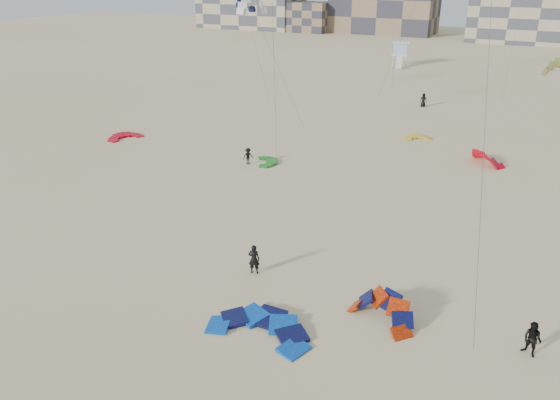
% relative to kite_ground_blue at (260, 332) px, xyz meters
% --- Properties ---
extents(ground, '(320.00, 320.00, 0.00)m').
position_rel_kite_ground_blue_xyz_m(ground, '(-4.35, 1.30, 0.00)').
color(ground, beige).
rests_on(ground, ground).
extents(kite_ground_blue, '(4.96, 5.21, 1.29)m').
position_rel_kite_ground_blue_xyz_m(kite_ground_blue, '(0.00, 0.00, 0.00)').
color(kite_ground_blue, blue).
rests_on(kite_ground_blue, ground).
extents(kite_ground_orange, '(4.82, 4.85, 3.66)m').
position_rel_kite_ground_blue_xyz_m(kite_ground_orange, '(5.19, 3.75, 0.00)').
color(kite_ground_orange, '#FF3305').
rests_on(kite_ground_orange, ground).
extents(kite_ground_red, '(4.86, 4.74, 1.19)m').
position_rel_kite_ground_blue_xyz_m(kite_ground_red, '(-29.32, 23.41, 0.00)').
color(kite_ground_red, red).
rests_on(kite_ground_red, ground).
extents(kite_ground_green, '(4.05, 3.99, 0.56)m').
position_rel_kite_ground_blue_xyz_m(kite_ground_green, '(-11.90, 23.13, 0.00)').
color(kite_ground_green, '#178D1F').
rests_on(kite_ground_green, ground).
extents(kite_ground_red_far, '(5.41, 5.40, 3.82)m').
position_rel_kite_ground_blue_xyz_m(kite_ground_red_far, '(6.80, 32.26, 0.00)').
color(kite_ground_red_far, red).
rests_on(kite_ground_red_far, ground).
extents(kite_ground_yellow, '(3.88, 3.95, 1.23)m').
position_rel_kite_ground_blue_xyz_m(kite_ground_yellow, '(-0.88, 37.11, 0.00)').
color(kite_ground_yellow, gold).
rests_on(kite_ground_yellow, ground).
extents(kitesurfer_main, '(0.79, 0.64, 1.88)m').
position_rel_kite_ground_blue_xyz_m(kitesurfer_main, '(-3.08, 4.94, 0.94)').
color(kitesurfer_main, black).
rests_on(kitesurfer_main, ground).
extents(kitesurfer_b, '(1.09, 1.00, 1.81)m').
position_rel_kite_ground_blue_xyz_m(kitesurfer_b, '(12.33, 4.17, 0.90)').
color(kitesurfer_b, black).
rests_on(kitesurfer_b, ground).
extents(kitesurfer_c, '(1.10, 1.15, 1.57)m').
position_rel_kite_ground_blue_xyz_m(kitesurfer_c, '(-13.21, 22.00, 0.78)').
color(kitesurfer_c, black).
rests_on(kitesurfer_c, ground).
extents(kitesurfer_e, '(0.91, 0.64, 1.76)m').
position_rel_kite_ground_blue_xyz_m(kitesurfer_e, '(-3.87, 52.28, 0.88)').
color(kitesurfer_e, black).
rests_on(kitesurfer_e, ground).
extents(kite_fly_grey, '(7.92, 4.43, 13.46)m').
position_rel_kite_ground_blue_xyz_m(kite_fly_grey, '(-18.13, 32.03, 13.21)').
color(kite_fly_grey, white).
rests_on(kite_fly_grey, ground).
extents(kite_fly_navy, '(6.03, 3.44, 12.71)m').
position_rel_kite_ground_blue_xyz_m(kite_fly_navy, '(-25.92, 44.11, 12.33)').
color(kite_fly_navy, '#0F0E42').
rests_on(kite_fly_navy, ground).
extents(lifeguard_tower_far, '(3.69, 6.27, 4.32)m').
position_rel_kite_ground_blue_xyz_m(lifeguard_tower_far, '(-15.49, 83.21, 2.14)').
color(lifeguard_tower_far, white).
rests_on(lifeguard_tower_far, ground).
extents(condo_west_a, '(30.00, 15.00, 14.00)m').
position_rel_kite_ground_blue_xyz_m(condo_west_a, '(-74.35, 131.30, 7.00)').
color(condo_west_a, tan).
rests_on(condo_west_a, ground).
extents(condo_mid, '(32.00, 16.00, 12.00)m').
position_rel_kite_ground_blue_xyz_m(condo_mid, '(5.65, 131.30, 6.00)').
color(condo_mid, tan).
rests_on(condo_mid, ground).
extents(condo_fill_left, '(12.00, 10.00, 8.00)m').
position_rel_kite_ground_blue_xyz_m(condo_fill_left, '(-54.35, 129.30, 4.00)').
color(condo_fill_left, '#82684E').
rests_on(condo_fill_left, ground).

